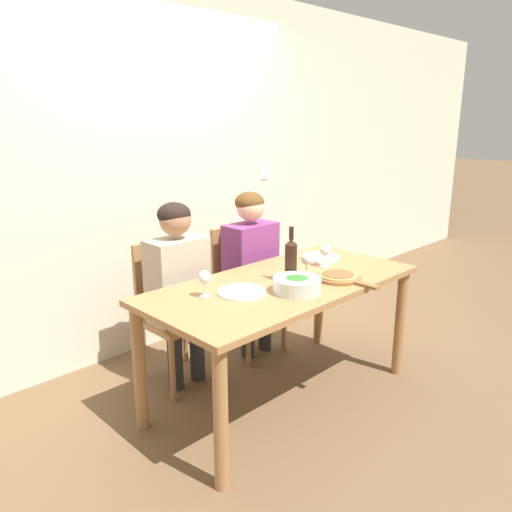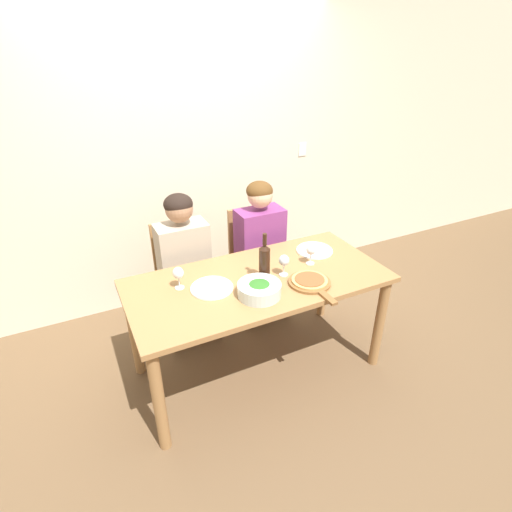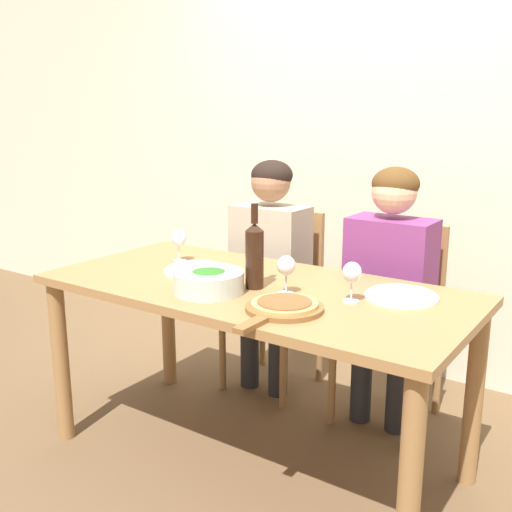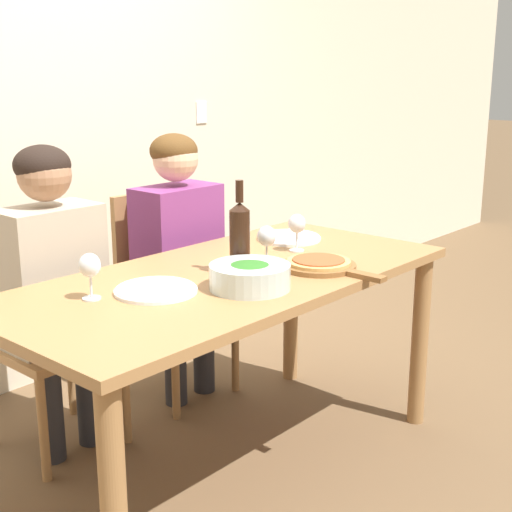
# 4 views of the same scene
# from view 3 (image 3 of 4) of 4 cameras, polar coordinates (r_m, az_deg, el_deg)

# --- Properties ---
(ground_plane) EXTENTS (40.00, 40.00, 0.00)m
(ground_plane) POSITION_cam_3_polar(r_m,az_deg,el_deg) (2.73, -0.19, -18.61)
(ground_plane) COLOR brown
(back_wall) EXTENTS (10.00, 0.06, 2.70)m
(back_wall) POSITION_cam_3_polar(r_m,az_deg,el_deg) (3.43, 12.25, 11.60)
(back_wall) COLOR beige
(back_wall) RESTS_ON ground
(dining_table) EXTENTS (1.73, 0.82, 0.78)m
(dining_table) POSITION_cam_3_polar(r_m,az_deg,el_deg) (2.43, -0.20, -5.16)
(dining_table) COLOR #9E7042
(dining_table) RESTS_ON ground
(chair_left) EXTENTS (0.42, 0.42, 0.94)m
(chair_left) POSITION_cam_3_polar(r_m,az_deg,el_deg) (3.23, 2.30, -3.57)
(chair_left) COLOR #9E7042
(chair_left) RESTS_ON ground
(chair_right) EXTENTS (0.42, 0.42, 0.94)m
(chair_right) POSITION_cam_3_polar(r_m,az_deg,el_deg) (2.95, 13.11, -5.60)
(chair_right) COLOR #9E7042
(chair_right) RESTS_ON ground
(person_woman) EXTENTS (0.47, 0.51, 1.22)m
(person_woman) POSITION_cam_3_polar(r_m,az_deg,el_deg) (3.07, 1.21, 0.06)
(person_woman) COLOR #28282D
(person_woman) RESTS_ON ground
(person_man) EXTENTS (0.47, 0.51, 1.22)m
(person_man) POSITION_cam_3_polar(r_m,az_deg,el_deg) (2.78, 12.50, -1.73)
(person_man) COLOR #28282D
(person_man) RESTS_ON ground
(wine_bottle) EXTENTS (0.07, 0.07, 0.34)m
(wine_bottle) POSITION_cam_3_polar(r_m,az_deg,el_deg) (2.33, -0.14, 0.17)
(wine_bottle) COLOR black
(wine_bottle) RESTS_ON dining_table
(broccoli_bowl) EXTENTS (0.27, 0.27, 0.09)m
(broccoli_bowl) POSITION_cam_3_polar(r_m,az_deg,el_deg) (2.30, -4.51, -2.42)
(broccoli_bowl) COLOR silver
(broccoli_bowl) RESTS_ON dining_table
(dinner_plate_left) EXTENTS (0.27, 0.27, 0.02)m
(dinner_plate_left) POSITION_cam_3_polar(r_m,az_deg,el_deg) (2.61, -5.77, -1.31)
(dinner_plate_left) COLOR white
(dinner_plate_left) RESTS_ON dining_table
(dinner_plate_right) EXTENTS (0.27, 0.27, 0.02)m
(dinner_plate_right) POSITION_cam_3_polar(r_m,az_deg,el_deg) (2.29, 13.67, -3.71)
(dinner_plate_right) COLOR white
(dinner_plate_right) RESTS_ON dining_table
(pizza_on_board) EXTENTS (0.28, 0.42, 0.04)m
(pizza_on_board) POSITION_cam_3_polar(r_m,az_deg,el_deg) (2.09, 2.59, -4.88)
(pizza_on_board) COLOR brown
(pizza_on_board) RESTS_ON dining_table
(wine_glass_left) EXTENTS (0.07, 0.07, 0.15)m
(wine_glass_left) POSITION_cam_3_polar(r_m,az_deg,el_deg) (2.77, -7.36, 1.59)
(wine_glass_left) COLOR silver
(wine_glass_left) RESTS_ON dining_table
(wine_glass_right) EXTENTS (0.07, 0.07, 0.15)m
(wine_glass_right) POSITION_cam_3_polar(r_m,az_deg,el_deg) (2.19, 9.13, -1.74)
(wine_glass_right) COLOR silver
(wine_glass_right) RESTS_ON dining_table
(wine_glass_centre) EXTENTS (0.07, 0.07, 0.15)m
(wine_glass_centre) POSITION_cam_3_polar(r_m,az_deg,el_deg) (2.26, 2.90, -1.10)
(wine_glass_centre) COLOR silver
(wine_glass_centre) RESTS_ON dining_table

